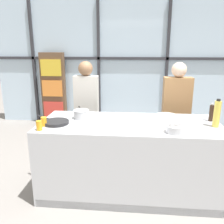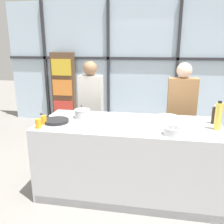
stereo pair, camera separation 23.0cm
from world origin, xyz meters
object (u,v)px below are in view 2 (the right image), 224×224
object	(u,v)px
spectator_center_left	(181,109)
saucepan	(82,113)
mixing_bowl	(173,131)
juice_glass_near	(38,124)
juice_glass_far	(44,120)
oil_bottle	(218,116)
white_plate	(168,117)
pepper_grinder	(214,115)
frying_pan	(56,121)
spectator_far_left	(91,104)

from	to	relation	value
spectator_center_left	saucepan	xyz separation A→B (m)	(-1.32, -0.75, 0.08)
mixing_bowl	juice_glass_near	distance (m)	1.48
juice_glass_far	spectator_center_left	bearing A→B (deg)	32.98
oil_bottle	spectator_center_left	bearing A→B (deg)	106.72
white_plate	pepper_grinder	bearing A→B (deg)	-19.03
frying_pan	mixing_bowl	bearing A→B (deg)	-7.29
oil_bottle	pepper_grinder	distance (m)	0.22
saucepan	juice_glass_near	size ratio (longest dim) A/B	3.35
saucepan	juice_glass_near	distance (m)	0.60
white_plate	pepper_grinder	world-z (taller)	pepper_grinder
spectator_center_left	saucepan	bearing A→B (deg)	29.67
frying_pan	juice_glass_far	distance (m)	0.15
spectator_center_left	white_plate	size ratio (longest dim) A/B	5.80
saucepan	juice_glass_far	world-z (taller)	same
saucepan	oil_bottle	bearing A→B (deg)	-6.65
oil_bottle	juice_glass_far	distance (m)	1.97
mixing_bowl	juice_glass_far	size ratio (longest dim) A/B	1.93
spectator_center_left	frying_pan	distance (m)	1.86
spectator_far_left	spectator_center_left	xyz separation A→B (m)	(1.40, -0.00, -0.02)
pepper_grinder	juice_glass_far	distance (m)	2.01
saucepan	juice_glass_far	bearing A→B (deg)	-136.88
mixing_bowl	pepper_grinder	distance (m)	0.67
spectator_center_left	oil_bottle	bearing A→B (deg)	106.72
white_plate	mixing_bowl	distance (m)	0.63
white_plate	spectator_center_left	bearing A→B (deg)	67.82
juice_glass_near	pepper_grinder	bearing A→B (deg)	14.51
spectator_far_left	pepper_grinder	xyz separation A→B (m)	(1.69, -0.72, 0.10)
spectator_center_left	juice_glass_far	xyz separation A→B (m)	(-1.68, -1.09, 0.07)
frying_pan	saucepan	size ratio (longest dim) A/B	1.31
mixing_bowl	pepper_grinder	size ratio (longest dim) A/B	0.90
saucepan	white_plate	bearing A→B (deg)	10.68
white_plate	oil_bottle	xyz separation A→B (m)	(0.50, -0.39, 0.15)
juice_glass_near	mixing_bowl	bearing A→B (deg)	2.26
oil_bottle	pepper_grinder	xyz separation A→B (m)	(0.01, 0.22, -0.05)
saucepan	spectator_center_left	bearing A→B (deg)	29.67
spectator_far_left	saucepan	size ratio (longest dim) A/B	4.42
juice_glass_far	mixing_bowl	bearing A→B (deg)	-3.17
spectator_far_left	white_plate	distance (m)	1.30
spectator_center_left	white_plate	xyz separation A→B (m)	(-0.22, -0.54, 0.03)
spectator_center_left	oil_bottle	xyz separation A→B (m)	(0.28, -0.94, 0.18)
white_plate	juice_glass_far	xyz separation A→B (m)	(-1.46, -0.55, 0.05)
mixing_bowl	oil_bottle	bearing A→B (deg)	25.85
frying_pan	pepper_grinder	distance (m)	1.89
spectator_center_left	oil_bottle	size ratio (longest dim) A/B	4.87
spectator_center_left	white_plate	bearing A→B (deg)	67.82
white_plate	mixing_bowl	bearing A→B (deg)	-88.53
frying_pan	saucepan	distance (m)	0.36
spectator_far_left	oil_bottle	xyz separation A→B (m)	(1.68, -0.94, 0.15)
oil_bottle	frying_pan	bearing A→B (deg)	-178.11
spectator_far_left	juice_glass_far	xyz separation A→B (m)	(-0.28, -1.09, 0.05)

